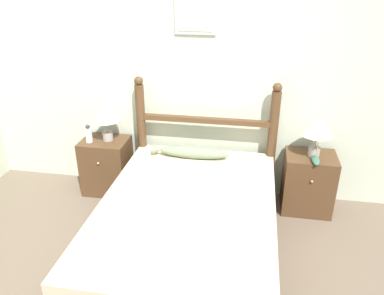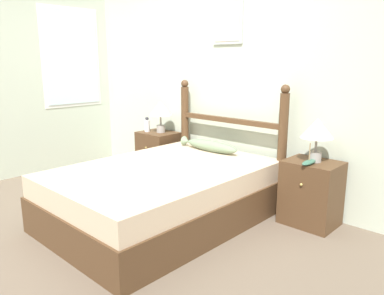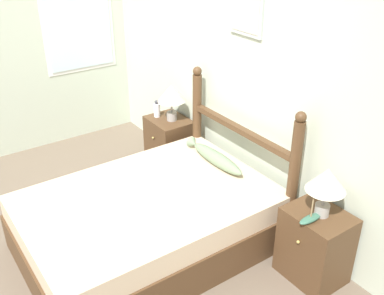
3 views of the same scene
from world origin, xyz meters
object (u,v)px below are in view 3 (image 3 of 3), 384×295
(bed, at_px, (149,222))
(fish_pillow, at_px, (215,157))
(model_boat, at_px, (311,218))
(nightstand_right, at_px, (315,245))
(nightstand_left, at_px, (169,144))
(table_lamp_right, at_px, (327,182))
(table_lamp_left, at_px, (171,95))
(bottle, at_px, (157,109))

(bed, xyz_separation_m, fish_pillow, (-0.11, 0.76, 0.31))
(model_boat, bearing_deg, nightstand_right, 97.53)
(nightstand_right, bearing_deg, fish_pillow, -175.49)
(nightstand_left, distance_m, table_lamp_right, 2.11)
(nightstand_left, distance_m, model_boat, 2.06)
(model_boat, bearing_deg, nightstand_left, 176.66)
(fish_pillow, bearing_deg, table_lamp_right, 4.40)
(bed, relative_size, table_lamp_left, 5.18)
(nightstand_right, distance_m, table_lamp_left, 2.06)
(model_boat, bearing_deg, bottle, 178.51)
(nightstand_right, bearing_deg, table_lamp_right, -5.28)
(nightstand_right, xyz_separation_m, model_boat, (0.02, -0.12, 0.31))
(table_lamp_left, height_order, table_lamp_right, same)
(bottle, bearing_deg, model_boat, -1.49)
(table_lamp_left, bearing_deg, model_boat, -3.84)
(nightstand_right, distance_m, fish_pillow, 1.15)
(model_boat, distance_m, fish_pillow, 1.13)
(table_lamp_left, height_order, bottle, table_lamp_left)
(nightstand_right, height_order, model_boat, model_boat)
(table_lamp_left, relative_size, bottle, 2.08)
(nightstand_right, xyz_separation_m, table_lamp_left, (-1.98, 0.02, 0.57))
(nightstand_left, distance_m, nightstand_right, 2.02)
(table_lamp_right, bearing_deg, table_lamp_left, 179.52)
(table_lamp_right, height_order, fish_pillow, table_lamp_right)
(table_lamp_right, bearing_deg, nightstand_left, 179.97)
(table_lamp_left, bearing_deg, nightstand_left, -157.10)
(nightstand_left, relative_size, table_lamp_left, 1.51)
(bed, relative_size, nightstand_left, 3.44)
(nightstand_left, relative_size, table_lamp_right, 1.51)
(fish_pillow, bearing_deg, bed, -82.08)
(bed, bearing_deg, table_lamp_right, 39.50)
(nightstand_right, xyz_separation_m, bottle, (-2.15, -0.06, 0.37))
(bed, distance_m, nightstand_right, 1.32)
(table_lamp_right, distance_m, bottle, 2.17)
(fish_pillow, bearing_deg, bottle, 178.59)
(bed, height_order, nightstand_right, nightstand_right)
(bed, bearing_deg, table_lamp_left, 138.56)
(table_lamp_right, bearing_deg, model_boat, -88.35)
(bed, distance_m, bottle, 1.44)
(nightstand_right, bearing_deg, table_lamp_left, 179.55)
(model_boat, bearing_deg, table_lamp_right, 91.65)
(bed, distance_m, table_lamp_left, 1.43)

